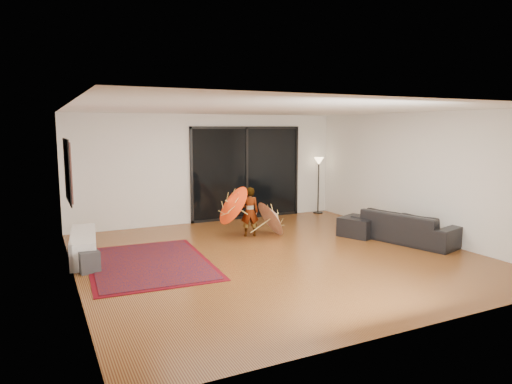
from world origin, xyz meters
TOP-DOWN VIEW (x-y plane):
  - floor at (0.00, 0.00)m, footprint 7.00×7.00m
  - ceiling at (0.00, 0.00)m, footprint 7.00×7.00m
  - wall_back at (0.00, 3.50)m, footprint 7.00×0.00m
  - wall_front at (0.00, -3.50)m, footprint 7.00×0.00m
  - wall_left at (-3.50, 0.00)m, footprint 0.00×7.00m
  - wall_right at (3.50, 0.00)m, footprint 0.00×7.00m
  - sliding_door at (1.00, 3.47)m, footprint 3.06×0.07m
  - painting at (-3.46, 1.00)m, footprint 0.04×1.28m
  - media_console at (-3.25, 1.35)m, footprint 0.61×1.75m
  - speaker at (-3.25, 0.48)m, footprint 0.34×0.34m
  - persian_rug at (-2.25, 0.51)m, footprint 2.18×2.94m
  - sofa at (2.95, -0.24)m, footprint 1.43×2.33m
  - ottoman at (2.39, 0.57)m, footprint 0.95×0.95m
  - floor_lamp at (3.10, 3.25)m, footprint 0.27×0.27m
  - child at (0.21, 1.60)m, footprint 0.45×0.36m
  - parasol_orange at (-0.34, 1.55)m, footprint 0.65×0.92m
  - parasol_white at (0.81, 1.45)m, footprint 0.58×0.86m

SIDE VIEW (x-z plane):
  - floor at x=0.00m, z-range 0.00..0.00m
  - persian_rug at x=-2.25m, z-range 0.00..0.02m
  - speaker at x=-3.25m, z-range 0.00..0.35m
  - ottoman at x=2.39m, z-range 0.00..0.42m
  - media_console at x=-3.25m, z-range 0.00..0.48m
  - sofa at x=2.95m, z-range 0.00..0.64m
  - parasol_white at x=0.81m, z-range 0.04..0.97m
  - child at x=0.21m, z-range 0.00..1.09m
  - parasol_orange at x=-0.34m, z-range 0.28..1.19m
  - sliding_door at x=1.00m, z-range 0.00..2.40m
  - floor_lamp at x=3.10m, z-range 0.45..2.01m
  - wall_back at x=0.00m, z-range -2.15..4.85m
  - wall_front at x=0.00m, z-range -2.15..4.85m
  - wall_left at x=-3.50m, z-range -2.15..4.85m
  - wall_right at x=3.50m, z-range -2.15..4.85m
  - painting at x=-3.46m, z-range 1.11..2.19m
  - ceiling at x=0.00m, z-range 2.70..2.70m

